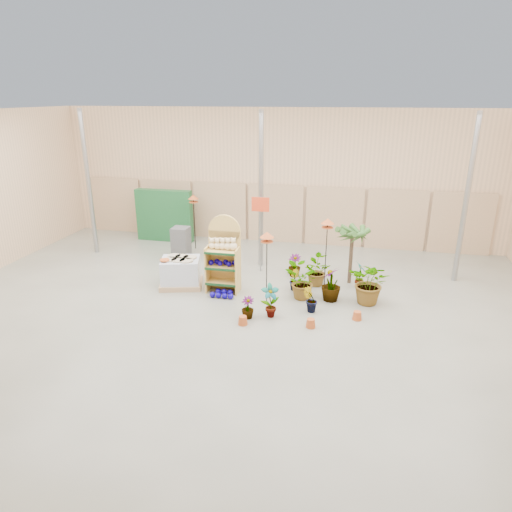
{
  "coord_description": "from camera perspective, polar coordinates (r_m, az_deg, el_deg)",
  "views": [
    {
      "loc": [
        2.69,
        -9.16,
        4.87
      ],
      "look_at": [
        0.3,
        1.5,
        1.0
      ],
      "focal_mm": 32.0,
      "sensor_mm": 36.0,
      "label": 1
    }
  ],
  "objects": [
    {
      "name": "teddy_bears",
      "position": [
        11.61,
        -4.05,
        1.42
      ],
      "size": [
        0.75,
        0.21,
        0.33
      ],
      "color": "beige",
      "rests_on": "display_shelf"
    },
    {
      "name": "potted_plant_2",
      "position": [
        11.47,
        5.59,
        -3.24
      ],
      "size": [
        0.85,
        0.75,
        0.91
      ],
      "primitive_type": "imported",
      "rotation": [
        0.0,
        0.0,
        3.2
      ],
      "color": "#2C521E",
      "rests_on": "ground"
    },
    {
      "name": "potted_plant_8",
      "position": [
        10.52,
        1.8,
        -5.62
      ],
      "size": [
        0.51,
        0.45,
        0.81
      ],
      "primitive_type": "imported",
      "rotation": [
        0.0,
        0.0,
        0.47
      ],
      "color": "#2C521E",
      "rests_on": "ground"
    },
    {
      "name": "charcoal_planters",
      "position": [
        14.44,
        -9.35,
        1.63
      ],
      "size": [
        0.5,
        0.5,
        1.0
      ],
      "color": "#363636",
      "rests_on": "ground"
    },
    {
      "name": "potted_plant_7",
      "position": [
        10.53,
        -1.06,
        -6.46
      ],
      "size": [
        0.3,
        0.3,
        0.52
      ],
      "primitive_type": "imported",
      "rotation": [
        0.0,
        0.0,
        6.25
      ],
      "color": "#2C521E",
      "rests_on": "ground"
    },
    {
      "name": "bird_table_back",
      "position": [
        15.0,
        -7.83,
        7.1
      ],
      "size": [
        0.34,
        0.34,
        1.82
      ],
      "color": "black",
      "rests_on": "ground"
    },
    {
      "name": "room",
      "position": [
        10.75,
        -2.26,
        5.2
      ],
      "size": [
        15.2,
        12.1,
        4.7
      ],
      "color": "#656559",
      "rests_on": "ground"
    },
    {
      "name": "display_shelf",
      "position": [
        11.82,
        -4.02,
        -0.07
      ],
      "size": [
        0.85,
        0.55,
        2.01
      ],
      "rotation": [
        0.0,
        0.0,
        0.02
      ],
      "color": "tan",
      "rests_on": "ground"
    },
    {
      "name": "offer_sign",
      "position": [
        12.84,
        0.57,
        4.62
      ],
      "size": [
        0.5,
        0.08,
        2.2
      ],
      "color": "gray",
      "rests_on": "ground"
    },
    {
      "name": "bird_table_front",
      "position": [
        10.81,
        1.38,
        2.37
      ],
      "size": [
        0.34,
        0.34,
        1.82
      ],
      "color": "black",
      "rests_on": "ground"
    },
    {
      "name": "bird_table_right",
      "position": [
        11.85,
        8.93,
        4.03
      ],
      "size": [
        0.34,
        0.34,
        1.89
      ],
      "color": "black",
      "rests_on": "ground"
    },
    {
      "name": "potted_plant_11",
      "position": [
        12.93,
        4.84,
        -1.17
      ],
      "size": [
        0.43,
        0.43,
        0.64
      ],
      "primitive_type": "imported",
      "rotation": [
        0.0,
        0.0,
        6.07
      ],
      "color": "#2C521E",
      "rests_on": "ground"
    },
    {
      "name": "potted_plant_10",
      "position": [
        11.46,
        14.13,
        -3.27
      ],
      "size": [
        1.22,
        1.15,
        1.1
      ],
      "primitive_type": "imported",
      "rotation": [
        0.0,
        0.0,
        5.93
      ],
      "color": "#2C521E",
      "rests_on": "ground"
    },
    {
      "name": "potted_plant_3",
      "position": [
        11.48,
        9.38,
        -3.48
      ],
      "size": [
        0.6,
        0.6,
        0.88
      ],
      "primitive_type": "imported",
      "rotation": [
        0.0,
        0.0,
        4.45
      ],
      "color": "#2C521E",
      "rests_on": "ground"
    },
    {
      "name": "potted_plant_5",
      "position": [
        12.05,
        4.77,
        -2.98
      ],
      "size": [
        0.32,
        0.36,
        0.55
      ],
      "primitive_type": "imported",
      "rotation": [
        0.0,
        0.0,
        1.88
      ],
      "color": "#2C521E",
      "rests_on": "ground"
    },
    {
      "name": "potted_plant_6",
      "position": [
        12.35,
        7.41,
        -1.82
      ],
      "size": [
        0.96,
        0.98,
        0.82
      ],
      "primitive_type": "imported",
      "rotation": [
        0.0,
        0.0,
        2.23
      ],
      "color": "#2C521E",
      "rests_on": "ground"
    },
    {
      "name": "potted_plant_4",
      "position": [
        12.35,
        12.86,
        -2.32
      ],
      "size": [
        0.3,
        0.42,
        0.76
      ],
      "primitive_type": "imported",
      "rotation": [
        0.0,
        0.0,
        1.64
      ],
      "color": "#2C521E",
      "rests_on": "ground"
    },
    {
      "name": "pallet_stack",
      "position": [
        12.36,
        -9.37,
        -2.02
      ],
      "size": [
        1.28,
        1.15,
        0.8
      ],
      "rotation": [
        0.0,
        0.0,
        0.26
      ],
      "color": "#9E7D5A",
      "rests_on": "ground"
    },
    {
      "name": "trellis_stock",
      "position": [
        16.25,
        -11.37,
        4.99
      ],
      "size": [
        2.0,
        0.3,
        1.8
      ],
      "primitive_type": "cube",
      "color": "#174C24",
      "rests_on": "ground"
    },
    {
      "name": "gazing_balls_shelf",
      "position": [
        11.76,
        -4.16,
        -0.84
      ],
      "size": [
        0.74,
        0.25,
        0.14
      ],
      "color": "#0B027C",
      "rests_on": "display_shelf"
    },
    {
      "name": "gazing_balls_floor",
      "position": [
        11.69,
        -4.19,
        -4.75
      ],
      "size": [
        0.63,
        0.39,
        0.15
      ],
      "color": "#0B027C",
      "rests_on": "ground"
    },
    {
      "name": "potted_plant_9",
      "position": [
        10.86,
        6.79,
        -5.48
      ],
      "size": [
        0.41,
        0.36,
        0.61
      ],
      "primitive_type": "imported",
      "rotation": [
        0.0,
        0.0,
        3.46
      ],
      "color": "#2C521E",
      "rests_on": "ground"
    },
    {
      "name": "palm",
      "position": [
        12.32,
        11.99,
        2.89
      ],
      "size": [
        0.7,
        0.7,
        1.69
      ],
      "color": "#463424",
      "rests_on": "ground"
    }
  ]
}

